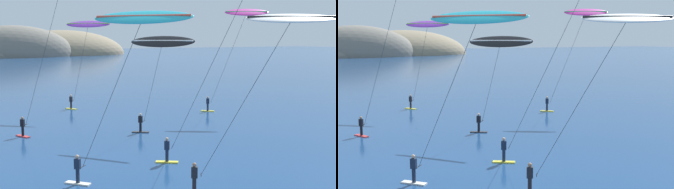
% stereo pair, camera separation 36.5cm
% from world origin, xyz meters
% --- Properties ---
extents(headland_island, '(113.67, 48.90, 27.42)m').
position_xyz_m(headland_island, '(12.07, 192.89, 0.00)').
color(headland_island, '#6B6656').
rests_on(headland_island, ground).
extents(kitesurfer_purple, '(4.87, 4.32, 10.24)m').
position_xyz_m(kitesurfer_purple, '(-7.26, 38.35, 9.05)').
color(kitesurfer_purple, yellow).
rests_on(kitesurfer_purple, ground).
extents(kitesurfer_white, '(7.06, 4.89, 9.54)m').
position_xyz_m(kitesurfer_white, '(-7.28, 7.73, 8.40)').
color(kitesurfer_white, red).
rests_on(kitesurfer_white, ground).
extents(kitesurfer_cyan, '(5.62, 6.09, 9.71)m').
position_xyz_m(kitesurfer_cyan, '(-13.39, 11.82, 8.55)').
color(kitesurfer_cyan, silver).
rests_on(kitesurfer_cyan, ground).
extents(kitesurfer_black, '(4.64, 5.18, 8.48)m').
position_xyz_m(kitesurfer_black, '(-5.86, 23.27, 7.41)').
color(kitesurfer_black, '#2D2D33').
rests_on(kitesurfer_black, ground).
extents(kitesurfer_magenta, '(6.62, 4.63, 11.51)m').
position_xyz_m(kitesurfer_magenta, '(7.39, 28.82, 10.18)').
color(kitesurfer_magenta, yellow).
rests_on(kitesurfer_magenta, ground).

